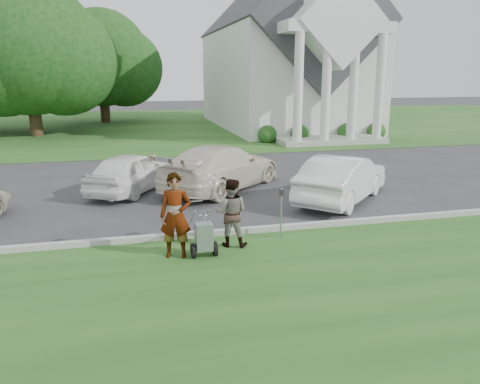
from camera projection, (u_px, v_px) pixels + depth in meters
name	position (u px, v px, depth m)	size (l,w,h in m)	color
ground	(239.00, 242.00, 11.13)	(120.00, 120.00, 0.00)	#333335
grass_strip	(279.00, 299.00, 8.30)	(80.00, 7.00, 0.01)	#1F4D1A
church_lawn	(158.00, 125.00, 36.54)	(80.00, 30.00, 0.01)	#1F4D1A
curb	(234.00, 232.00, 11.62)	(80.00, 0.18, 0.15)	#9E9E93
church	(285.00, 44.00, 33.50)	(9.19, 19.00, 24.10)	white
tree_left	(28.00, 53.00, 28.72)	(10.63, 8.40, 9.71)	#332316
tree_back	(102.00, 63.00, 37.27)	(9.61, 7.60, 8.89)	#332316
striping_cart	(204.00, 237.00, 10.13)	(0.58, 1.12, 1.03)	black
person_left	(176.00, 216.00, 10.00)	(0.67, 0.44, 1.85)	#999999
person_right	(231.00, 213.00, 10.69)	(0.77, 0.60, 1.58)	#999999
parking_meter_near	(281.00, 207.00, 11.18)	(0.09, 0.08, 1.25)	#93969B
car_b	(132.00, 172.00, 15.73)	(1.59, 3.96, 1.35)	white
car_c	(221.00, 167.00, 16.08)	(2.14, 5.27, 1.53)	beige
car_d	(342.00, 178.00, 14.54)	(1.53, 4.39, 1.45)	white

